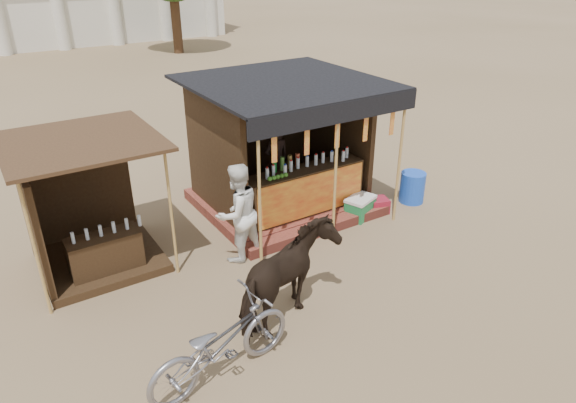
# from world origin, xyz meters

# --- Properties ---
(ground) EXTENTS (120.00, 120.00, 0.00)m
(ground) POSITION_xyz_m (0.00, 0.00, 0.00)
(ground) COLOR #846B4C
(ground) RESTS_ON ground
(main_stall) EXTENTS (3.60, 3.61, 2.78)m
(main_stall) POSITION_xyz_m (1.00, 3.36, 1.02)
(main_stall) COLOR brown
(main_stall) RESTS_ON ground
(secondary_stall) EXTENTS (2.40, 2.40, 2.38)m
(secondary_stall) POSITION_xyz_m (-3.17, 3.24, 0.85)
(secondary_stall) COLOR #342312
(secondary_stall) RESTS_ON ground
(cow) EXTENTS (2.00, 1.52, 1.54)m
(cow) POSITION_xyz_m (-1.02, -0.02, 0.77)
(cow) COLOR black
(cow) RESTS_ON ground
(motorbike) EXTENTS (2.22, 1.04, 1.12)m
(motorbike) POSITION_xyz_m (-2.36, -0.49, 0.56)
(motorbike) COLOR gray
(motorbike) RESTS_ON ground
(bystander) EXTENTS (1.02, 0.86, 1.84)m
(bystander) POSITION_xyz_m (-0.80, 2.00, 0.92)
(bystander) COLOR white
(bystander) RESTS_ON ground
(blue_barrel) EXTENTS (0.68, 0.68, 0.69)m
(blue_barrel) POSITION_xyz_m (3.54, 2.00, 0.34)
(blue_barrel) COLOR blue
(blue_barrel) RESTS_ON ground
(red_crate) EXTENTS (0.48, 0.46, 0.31)m
(red_crate) POSITION_xyz_m (2.57, 2.00, 0.16)
(red_crate) COLOR maroon
(red_crate) RESTS_ON ground
(cooler) EXTENTS (0.75, 0.63, 0.46)m
(cooler) POSITION_xyz_m (2.08, 2.03, 0.23)
(cooler) COLOR #1A773C
(cooler) RESTS_ON ground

